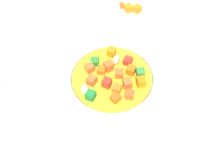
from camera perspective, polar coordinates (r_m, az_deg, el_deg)
The scene contains 4 objects.
ground_plane at distance 55.85cm, azimuth 0.00°, elevation -1.99°, with size 140.00×140.00×2.00cm, color silver.
soup_bowl_main at distance 52.66cm, azimuth 0.01°, elevation 0.25°, with size 17.38×17.38×6.17cm.
spoon at distance 53.50cm, azimuth -16.69°, elevation -7.21°, with size 8.14×18.97×0.82cm.
side_bowl_small at distance 65.10cm, azimuth 2.94°, elevation 12.76°, with size 10.03×10.03×4.70cm.
Camera 1 is at (-9.11, -28.59, 46.11)cm, focal length 46.10 mm.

